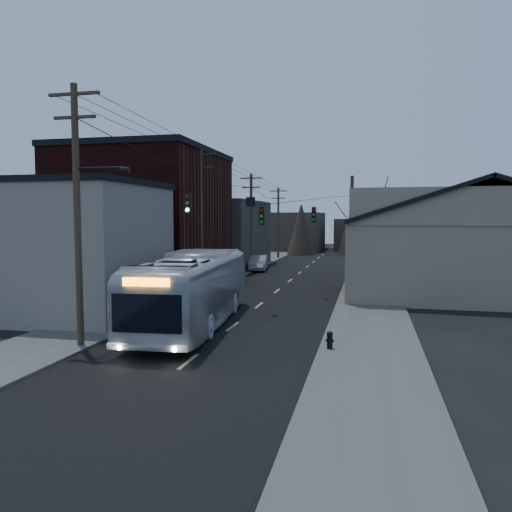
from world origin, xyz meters
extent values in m
plane|color=black|center=(0.00, 0.00, 0.00)|extent=(160.00, 160.00, 0.00)
cube|color=black|center=(0.00, 30.00, 0.01)|extent=(9.00, 110.00, 0.02)
cube|color=#474744|center=(-6.50, 30.00, 0.06)|extent=(4.00, 110.00, 0.12)
cube|color=#474744|center=(6.50, 30.00, 0.06)|extent=(4.00, 110.00, 0.12)
cube|color=slate|center=(-9.00, 9.00, 3.50)|extent=(8.00, 8.00, 7.00)
cube|color=black|center=(-10.00, 20.00, 5.00)|extent=(10.00, 12.00, 10.00)
cube|color=#37332C|center=(-9.50, 36.00, 3.50)|extent=(9.00, 14.00, 7.00)
cube|color=#7D6E5A|center=(13.00, 25.00, 2.50)|extent=(16.00, 20.00, 5.00)
cube|color=black|center=(9.00, 25.00, 6.30)|extent=(8.16, 20.60, 2.86)
cube|color=#37332C|center=(-6.00, 65.00, 3.00)|extent=(10.00, 12.00, 6.00)
cube|color=#37332C|center=(7.00, 70.00, 2.50)|extent=(12.00, 14.00, 5.00)
cone|color=black|center=(6.50, 20.00, 3.60)|extent=(0.40, 0.40, 7.20)
cylinder|color=#382B1E|center=(-5.00, 3.00, 5.25)|extent=(0.28, 0.28, 10.50)
cube|color=#382B1E|center=(-5.00, 3.00, 10.10)|extent=(2.20, 0.12, 0.12)
cylinder|color=#382B1E|center=(-5.00, 18.00, 5.00)|extent=(0.28, 0.28, 10.00)
cube|color=#382B1E|center=(-5.00, 18.00, 9.60)|extent=(2.20, 0.12, 0.12)
cylinder|color=#382B1E|center=(-5.00, 33.00, 4.75)|extent=(0.28, 0.28, 9.50)
cube|color=#382B1E|center=(-5.00, 33.00, 9.10)|extent=(2.20, 0.12, 0.12)
cylinder|color=#382B1E|center=(-5.00, 48.00, 4.50)|extent=(0.28, 0.28, 9.00)
cube|color=#382B1E|center=(-5.00, 48.00, 8.60)|extent=(2.20, 0.12, 0.12)
cylinder|color=#382B1E|center=(5.00, 25.00, 4.25)|extent=(0.28, 0.28, 8.50)
cube|color=black|center=(-2.00, 7.50, 5.95)|extent=(0.28, 0.20, 1.00)
cube|color=black|center=(0.60, 12.00, 5.35)|extent=(0.28, 0.20, 1.00)
cube|color=black|center=(2.80, 18.00, 5.45)|extent=(0.28, 0.20, 1.00)
imported|color=#B7BCC4|center=(-1.89, 7.75, 1.79)|extent=(4.09, 13.05, 3.58)
imported|color=#96989D|center=(-4.30, 33.09, 0.76)|extent=(2.24, 4.80, 1.52)
cylinder|color=black|center=(4.93, 4.59, 0.40)|extent=(0.22, 0.22, 0.55)
sphere|color=black|center=(4.93, 4.59, 0.70)|extent=(0.24, 0.24, 0.24)
cylinder|color=black|center=(4.93, 4.59, 0.44)|extent=(0.34, 0.17, 0.11)
camera|label=1|loc=(6.38, -14.86, 5.28)|focal=35.00mm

